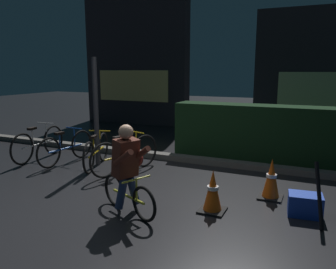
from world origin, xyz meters
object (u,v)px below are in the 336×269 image
(parked_bike_center_right, at_px, (126,155))
(traffic_cone_near, at_px, (213,192))
(closed_umbrella, at_px, (319,195))
(blue_crate, at_px, (305,205))
(cyclist, at_px, (128,169))
(parked_bike_center_left, at_px, (96,151))
(street_post, at_px, (96,112))
(parked_bike_leftmost, at_px, (39,143))
(parked_bike_left_mid, at_px, (66,148))
(traffic_cone_far, at_px, (271,179))

(parked_bike_center_right, relative_size, traffic_cone_near, 2.63)
(closed_umbrella, bearing_deg, blue_crate, 10.20)
(blue_crate, distance_m, cyclist, 2.47)
(parked_bike_center_left, distance_m, blue_crate, 4.09)
(blue_crate, height_order, cyclist, cyclist)
(street_post, height_order, cyclist, street_post)
(parked_bike_leftmost, distance_m, cyclist, 3.70)
(blue_crate, bearing_deg, cyclist, -158.12)
(blue_crate, bearing_deg, parked_bike_leftmost, 172.44)
(street_post, xyz_separation_m, parked_bike_leftmost, (-1.47, -0.16, -0.75))
(parked_bike_left_mid, xyz_separation_m, parked_bike_center_left, (0.78, 0.01, -0.00))
(parked_bike_center_left, bearing_deg, street_post, 9.97)
(parked_bike_left_mid, bearing_deg, traffic_cone_near, -103.10)
(street_post, relative_size, closed_umbrella, 2.61)
(parked_bike_leftmost, xyz_separation_m, parked_bike_left_mid, (0.76, 0.01, -0.02))
(parked_bike_center_right, xyz_separation_m, closed_umbrella, (3.43, -0.94, 0.05))
(traffic_cone_far, relative_size, blue_crate, 1.44)
(cyclist, xyz_separation_m, closed_umbrella, (2.40, 0.65, -0.23))
(street_post, relative_size, parked_bike_center_right, 1.39)
(parked_bike_center_left, height_order, traffic_cone_near, parked_bike_center_left)
(parked_bike_left_mid, height_order, cyclist, cyclist)
(traffic_cone_near, xyz_separation_m, blue_crate, (1.19, 0.40, -0.14))
(parked_bike_center_left, bearing_deg, traffic_cone_far, -113.24)
(parked_bike_leftmost, bearing_deg, street_post, -89.04)
(parked_bike_center_left, relative_size, cyclist, 1.19)
(traffic_cone_near, xyz_separation_m, cyclist, (-1.06, -0.50, 0.34))
(parked_bike_center_left, xyz_separation_m, parked_bike_center_right, (0.74, -0.07, 0.02))
(parked_bike_leftmost, height_order, blue_crate, parked_bike_leftmost)
(parked_bike_center_left, height_order, closed_umbrella, closed_umbrella)
(parked_bike_leftmost, bearing_deg, traffic_cone_near, -110.01)
(traffic_cone_near, bearing_deg, traffic_cone_far, 51.52)
(parked_bike_left_mid, distance_m, cyclist, 3.05)
(parked_bike_left_mid, xyz_separation_m, blue_crate, (4.79, -0.75, -0.18))
(parked_bike_center_right, height_order, closed_umbrella, closed_umbrella)
(traffic_cone_near, relative_size, traffic_cone_far, 0.96)
(traffic_cone_near, height_order, traffic_cone_far, traffic_cone_far)
(parked_bike_center_left, distance_m, traffic_cone_far, 3.51)
(traffic_cone_near, height_order, closed_umbrella, closed_umbrella)
(street_post, bearing_deg, traffic_cone_near, -24.19)
(parked_bike_left_mid, xyz_separation_m, cyclist, (2.54, -1.65, 0.30))
(street_post, distance_m, parked_bike_leftmost, 1.66)
(parked_bike_center_left, xyz_separation_m, cyclist, (1.76, -1.66, 0.30))
(traffic_cone_far, xyz_separation_m, blue_crate, (0.51, -0.45, -0.16))
(parked_bike_center_right, relative_size, traffic_cone_far, 2.52)
(parked_bike_center_right, distance_m, traffic_cone_near, 2.35)
(parked_bike_left_mid, bearing_deg, parked_bike_center_left, -84.38)
(parked_bike_center_right, distance_m, closed_umbrella, 3.56)
(parked_bike_center_right, bearing_deg, cyclist, -128.46)
(parked_bike_leftmost, xyz_separation_m, parked_bike_center_right, (2.28, -0.04, -0.00))
(parked_bike_left_mid, height_order, traffic_cone_far, parked_bike_left_mid)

